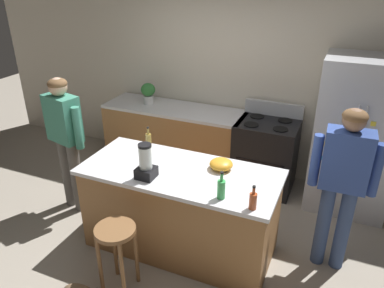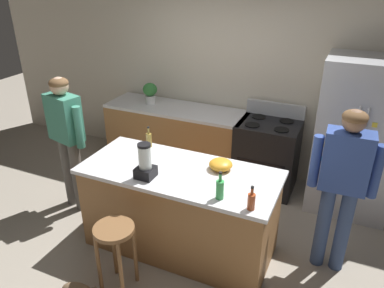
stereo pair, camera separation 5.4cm
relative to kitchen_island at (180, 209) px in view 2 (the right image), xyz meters
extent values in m
plane|color=#9E9384|center=(0.00, 0.00, -0.46)|extent=(14.00, 14.00, 0.00)
cube|color=beige|center=(0.00, 1.95, 0.89)|extent=(8.00, 0.10, 2.70)
cube|color=#9E6B3D|center=(0.00, 0.00, -0.02)|extent=(1.88, 0.79, 0.88)
cube|color=silver|center=(0.00, 0.00, 0.44)|extent=(1.94, 0.85, 0.04)
cube|color=#9E6B3D|center=(-0.80, 1.55, -0.02)|extent=(2.00, 0.64, 0.88)
cube|color=silver|center=(-0.80, 1.55, 0.44)|extent=(2.00, 0.64, 0.04)
cube|color=#B7BABF|center=(1.53, 1.50, 0.46)|extent=(0.90, 0.70, 1.84)
cylinder|color=#B7BABF|center=(1.49, 1.13, 0.55)|extent=(0.02, 0.02, 0.83)
cylinder|color=#B7BABF|center=(1.57, 1.13, 0.55)|extent=(0.02, 0.02, 0.83)
cube|color=yellow|center=(1.21, 1.15, 0.47)|extent=(0.05, 0.01, 0.05)
cube|color=#3FB259|center=(1.28, 1.15, 0.58)|extent=(0.05, 0.01, 0.05)
cube|color=#268CD8|center=(1.20, 1.15, 0.29)|extent=(0.05, 0.01, 0.05)
cube|color=#3FB259|center=(1.30, 1.15, 0.22)|extent=(0.05, 0.01, 0.05)
cube|color=yellow|center=(1.66, 1.15, 0.78)|extent=(0.05, 0.01, 0.05)
cube|color=black|center=(0.52, 1.52, 0.00)|extent=(0.76, 0.64, 0.92)
cube|color=black|center=(0.52, 1.20, -0.05)|extent=(0.60, 0.01, 0.24)
cube|color=#B7BABF|center=(0.52, 1.81, 0.55)|extent=(0.76, 0.06, 0.18)
cylinder|color=black|center=(0.34, 1.37, 0.46)|extent=(0.18, 0.18, 0.01)
cylinder|color=black|center=(0.70, 1.37, 0.46)|extent=(0.18, 0.18, 0.01)
cylinder|color=black|center=(0.34, 1.67, 0.46)|extent=(0.18, 0.18, 0.01)
cylinder|color=black|center=(0.70, 1.67, 0.46)|extent=(0.18, 0.18, 0.01)
cylinder|color=#66605B|center=(-1.58, 0.17, -0.01)|extent=(0.16, 0.16, 0.90)
cylinder|color=#66605B|center=(-1.41, 0.12, -0.01)|extent=(0.16, 0.16, 0.90)
cube|color=#3F8C72|center=(-1.50, 0.15, 0.70)|extent=(0.44, 0.31, 0.53)
cylinder|color=#3F8C72|center=(-1.74, 0.20, 0.65)|extent=(0.11, 0.11, 0.48)
cylinder|color=#3F8C72|center=(-1.25, 0.09, 0.65)|extent=(0.11, 0.11, 0.48)
sphere|color=#D8AD8C|center=(-1.50, 0.15, 1.07)|extent=(0.24, 0.24, 0.20)
ellipsoid|color=brown|center=(-1.50, 0.15, 1.11)|extent=(0.25, 0.25, 0.12)
cylinder|color=#384C7A|center=(1.54, 0.34, -0.01)|extent=(0.13, 0.13, 0.89)
cylinder|color=#384C7A|center=(1.36, 0.34, -0.01)|extent=(0.13, 0.13, 0.89)
cube|color=#334C99|center=(1.45, 0.34, 0.71)|extent=(0.41, 0.23, 0.55)
cylinder|color=#334C99|center=(1.70, 0.35, 0.66)|extent=(0.09, 0.09, 0.50)
cylinder|color=#334C99|center=(1.20, 0.33, 0.66)|extent=(0.09, 0.09, 0.50)
sphere|color=#8C664C|center=(1.45, 0.34, 1.09)|extent=(0.21, 0.21, 0.20)
ellipsoid|color=brown|center=(1.45, 0.34, 1.12)|extent=(0.22, 0.22, 0.12)
cylinder|color=brown|center=(-0.28, -0.73, 0.19)|extent=(0.36, 0.36, 0.04)
cylinder|color=brown|center=(-0.40, -0.85, -0.15)|extent=(0.04, 0.04, 0.63)
cylinder|color=brown|center=(-0.16, -0.85, -0.15)|extent=(0.04, 0.04, 0.63)
cylinder|color=brown|center=(-0.40, -0.61, -0.15)|extent=(0.04, 0.04, 0.63)
cylinder|color=brown|center=(-0.16, -0.61, -0.15)|extent=(0.04, 0.04, 0.63)
cone|color=brown|center=(-0.31, -1.02, -0.23)|extent=(0.04, 0.04, 0.03)
cylinder|color=silver|center=(-1.21, 1.55, 0.52)|extent=(0.14, 0.14, 0.12)
ellipsoid|color=#337A38|center=(-1.21, 1.55, 0.67)|extent=(0.20, 0.20, 0.18)
cube|color=black|center=(-0.23, -0.24, 0.51)|extent=(0.17, 0.17, 0.10)
cylinder|color=silver|center=(-0.23, -0.24, 0.67)|extent=(0.12, 0.12, 0.22)
cylinder|color=black|center=(-0.23, -0.24, 0.79)|extent=(0.12, 0.12, 0.02)
cylinder|color=#3FB259|center=(0.52, -0.29, 0.54)|extent=(0.07, 0.07, 0.17)
cylinder|color=#3FB259|center=(0.52, -0.29, 0.66)|extent=(0.03, 0.03, 0.07)
cylinder|color=black|center=(0.52, -0.29, 0.71)|extent=(0.03, 0.03, 0.02)
cylinder|color=olive|center=(-0.52, 0.33, 0.53)|extent=(0.06, 0.06, 0.15)
cylinder|color=olive|center=(-0.52, 0.33, 0.64)|extent=(0.02, 0.02, 0.07)
cylinder|color=black|center=(-0.52, 0.33, 0.69)|extent=(0.03, 0.03, 0.02)
cylinder|color=#B24C26|center=(0.81, -0.33, 0.53)|extent=(0.06, 0.06, 0.14)
cylinder|color=#B24C26|center=(0.81, -0.33, 0.63)|extent=(0.02, 0.02, 0.06)
cylinder|color=black|center=(0.81, -0.33, 0.67)|extent=(0.03, 0.03, 0.02)
ellipsoid|color=orange|center=(0.36, 0.19, 0.51)|extent=(0.23, 0.23, 0.10)
camera|label=1|loc=(1.35, -2.84, 2.26)|focal=35.08mm
camera|label=2|loc=(1.40, -2.82, 2.26)|focal=35.08mm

